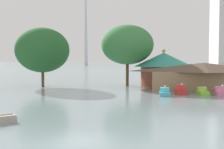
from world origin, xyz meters
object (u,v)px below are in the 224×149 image
Objects in this scene: pedal_boat_red at (181,90)px; pedal_boat_pink at (220,92)px; distant_broadcast_tower at (86,1)px; green_roof_pavilion at (164,67)px; boathouse at (203,76)px; shoreline_tree_mid at (127,45)px; pedal_boat_lime at (202,92)px; pedal_boat_cyan at (165,93)px; shoreline_tree_tall_left at (43,50)px.

pedal_boat_pink is (5.57, -1.08, -0.03)m from pedal_boat_red.
pedal_boat_pink is 0.02× the size of distant_broadcast_tower.
green_roof_pavilion reaches higher than pedal_boat_pink.
distant_broadcast_tower is at bearing 108.28° from boathouse.
shoreline_tree_mid reaches higher than green_roof_pavilion.
pedal_boat_pink is (2.40, -0.83, 0.09)m from pedal_boat_lime.
boathouse is 1.52× the size of shoreline_tree_mid.
pedal_boat_pink is 21.82m from shoreline_tree_mid.
green_roof_pavilion reaches higher than pedal_boat_cyan.
boathouse is 276.95m from distant_broadcast_tower.
boathouse is at bearing 141.15° from pedal_boat_red.
distant_broadcast_tower is (-84.20, 254.86, 68.25)m from boathouse.
pedal_boat_red is at bearing 133.49° from pedal_boat_cyan.
shoreline_tree_tall_left reaches higher than pedal_boat_cyan.
shoreline_tree_tall_left reaches higher than pedal_boat_lime.
pedal_boat_red is 0.19× the size of shoreline_tree_mid.
pedal_boat_red is at bearing -102.86° from pedal_boat_lime.
boathouse reaches higher than pedal_boat_cyan.
pedal_boat_cyan is at bearing -65.13° from shoreline_tree_mid.
distant_broadcast_tower reaches higher than green_roof_pavilion.
pedal_boat_red is 3.18m from pedal_boat_lime.
boathouse is 1.62× the size of shoreline_tree_tall_left.
boathouse is 30.41m from shoreline_tree_tall_left.
boathouse reaches higher than pedal_boat_red.
pedal_boat_lime is at bearing -99.95° from boathouse.
pedal_boat_lime is at bearing -45.71° from shoreline_tree_mid.
pedal_boat_lime is 0.16× the size of boathouse.
pedal_boat_lime is at bearing -72.36° from distant_broadcast_tower.
shoreline_tree_tall_left is 266.12m from distant_broadcast_tower.
pedal_boat_lime is 0.25× the size of shoreline_tree_tall_left.
pedal_boat_pink is at bearing 99.32° from pedal_boat_cyan.
shoreline_tree_mid is 265.54m from distant_broadcast_tower.
shoreline_tree_tall_left is at bearing -114.84° from pedal_boat_lime.
pedal_boat_red is 281.82m from distant_broadcast_tower.
pedal_boat_pink is at bearing -42.52° from shoreline_tree_mid.
boathouse is (-1.28, 7.21, 1.97)m from pedal_boat_pink.
pedal_boat_cyan is 18.33m from shoreline_tree_mid.
green_roof_pavilion is 1.01× the size of shoreline_tree_tall_left.
pedal_boat_cyan is 6.03m from pedal_boat_lime.
pedal_boat_lime is (5.67, 2.07, -0.01)m from pedal_boat_cyan.
pedal_boat_pink is 0.21× the size of green_roof_pavilion.
pedal_boat_red is 0.79× the size of pedal_boat_lime.
pedal_boat_red is at bearing -53.31° from shoreline_tree_mid.
pedal_boat_cyan is 283.31m from distant_broadcast_tower.
pedal_boat_lime is at bearing -113.38° from pedal_boat_pink.
shoreline_tree_tall_left is at bearing -111.03° from pedal_boat_pink.
pedal_boat_pink is at bearing 75.13° from pedal_boat_red.
green_roof_pavilion is (-2.21, 12.79, 3.22)m from pedal_boat_red.
shoreline_tree_tall_left is at bearing -111.81° from pedal_boat_red.
shoreline_tree_mid is (16.22, 4.38, 1.14)m from shoreline_tree_tall_left.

